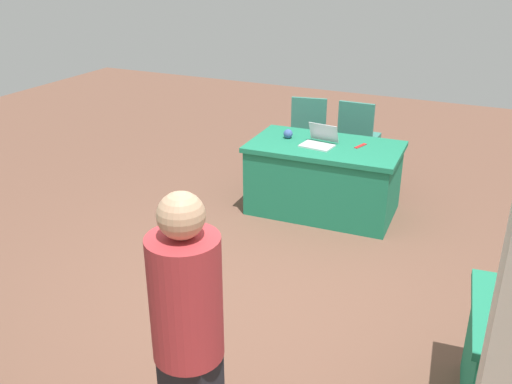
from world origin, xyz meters
TOP-DOWN VIEW (x-y plane):
  - ground_plane at (0.00, 0.00)m, footprint 14.40×14.40m
  - table_foreground at (0.05, -1.89)m, footprint 1.57×0.95m
  - chair_near_front at (0.59, -2.93)m, footprint 0.51×0.51m
  - chair_tucked_left at (-0.00, -2.97)m, footprint 0.44×0.44m
  - person_attendee_standing at (-0.41, 1.52)m, footprint 0.38×0.38m
  - laptop_silver at (0.10, -1.84)m, footprint 0.35×0.33m
  - yarn_ball at (0.47, -1.92)m, footprint 0.10×0.10m
  - scissors_red at (-0.29, -1.99)m, footprint 0.09×0.18m

SIDE VIEW (x-z plane):
  - ground_plane at x=0.00m, z-range 0.00..0.00m
  - table_foreground at x=0.05m, z-range 0.00..0.74m
  - chair_tucked_left at x=0.00m, z-range 0.07..1.03m
  - chair_near_front at x=0.59m, z-range 0.07..1.04m
  - scissors_red at x=-0.29m, z-range 0.74..0.75m
  - laptop_silver at x=0.10m, z-range 0.68..0.88m
  - yarn_ball at x=0.47m, z-range 0.74..0.84m
  - person_attendee_standing at x=-0.41m, z-range 0.09..1.73m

